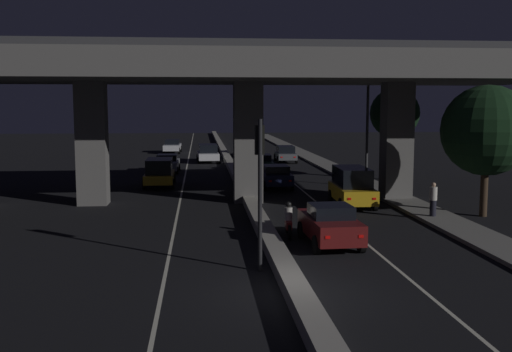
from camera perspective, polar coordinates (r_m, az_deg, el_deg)
name	(u,v)px	position (r m, az deg, el deg)	size (l,w,h in m)	color
ground_plane	(294,293)	(17.66, 3.64, -11.09)	(200.00, 200.00, 0.00)	black
lane_line_left_inner	(187,168)	(51.89, -6.63, 0.76)	(0.12, 126.00, 0.00)	beige
lane_line_right_inner	(275,167)	(52.28, 1.78, 0.84)	(0.12, 126.00, 0.00)	beige
median_divider	(231,165)	(51.92, -2.41, 1.04)	(0.69, 126.00, 0.43)	gray
sidewalk_right	(348,175)	(46.30, 8.75, 0.10)	(2.02, 126.00, 0.17)	slate
elevated_overpass	(241,76)	(33.20, -1.41, 9.54)	(33.68, 10.76, 8.99)	#5B5956
traffic_light_left_of_median	(260,168)	(19.30, 0.36, 0.76)	(0.30, 0.49, 4.97)	black
street_lamp	(361,121)	(40.03, 9.94, 5.15)	(2.83, 0.32, 7.16)	#2D2D30
car_dark_red_lead	(330,224)	(23.38, 7.07, -4.61)	(2.02, 4.09, 1.60)	#591414
car_taxi_yellow_second	(352,186)	(32.58, 9.13, -0.94)	(2.11, 4.67, 2.08)	gold
car_dark_blue_third	(275,176)	(39.27, 1.86, 0.02)	(2.00, 4.34, 1.50)	#141938
car_dark_green_fourth	(261,164)	(47.56, 0.49, 1.18)	(2.06, 4.77, 1.52)	black
car_grey_fifth	(285,154)	(56.79, 2.83, 2.15)	(1.96, 4.13, 1.56)	#515459
car_dark_green_sixth	(247,148)	(63.35, -0.89, 2.64)	(2.16, 4.48, 1.61)	black
car_taxi_yellow_lead_oncoming	(159,172)	(40.40, -9.18, 0.40)	(2.05, 4.28, 1.85)	gold
car_silver_second_oncoming	(167,163)	(48.92, -8.45, 1.21)	(2.01, 4.55, 1.43)	gray
car_white_third_oncoming	(208,153)	(57.12, -4.60, 2.21)	(2.21, 4.71, 1.70)	silver
car_white_fourth_oncoming	(172,146)	(68.59, -7.97, 2.85)	(2.04, 4.54, 1.50)	silver
motorcycle_red_filtering_near	(288,222)	(24.79, 3.11, -4.39)	(0.34, 1.99, 1.46)	black
pedestrian_on_sidewalk	(433,199)	(29.56, 16.52, -2.15)	(0.35, 0.35, 1.61)	black
roadside_tree_kerbside_near	(487,131)	(30.89, 21.12, 4.05)	(4.37, 4.37, 6.38)	#38281C
roadside_tree_kerbside_mid	(395,114)	(44.14, 13.08, 5.79)	(3.55, 3.55, 6.60)	#2D2116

